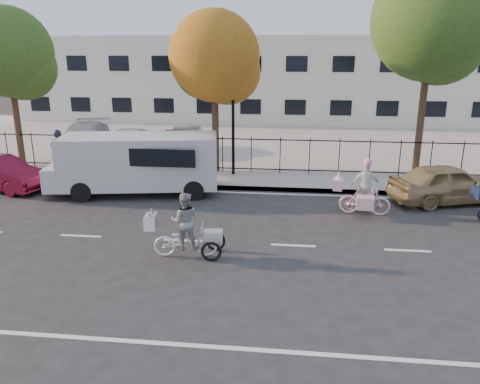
# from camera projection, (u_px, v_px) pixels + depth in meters

# --- Properties ---
(ground) EXTENTS (120.00, 120.00, 0.00)m
(ground) POSITION_uv_depth(u_px,v_px,m) (185.00, 241.00, 12.95)
(ground) COLOR #333334
(road_markings) EXTENTS (60.00, 9.52, 0.01)m
(road_markings) POSITION_uv_depth(u_px,v_px,m) (185.00, 241.00, 12.95)
(road_markings) COLOR silver
(road_markings) RESTS_ON ground
(curb) EXTENTS (60.00, 0.10, 0.15)m
(curb) POSITION_uv_depth(u_px,v_px,m) (214.00, 187.00, 17.73)
(curb) COLOR #A8A399
(curb) RESTS_ON ground
(sidewalk) EXTENTS (60.00, 2.20, 0.15)m
(sidewalk) POSITION_uv_depth(u_px,v_px,m) (219.00, 180.00, 18.73)
(sidewalk) COLOR #A8A399
(sidewalk) RESTS_ON ground
(parking_lot) EXTENTS (60.00, 15.60, 0.15)m
(parking_lot) POSITION_uv_depth(u_px,v_px,m) (243.00, 140.00, 27.19)
(parking_lot) COLOR #A8A399
(parking_lot) RESTS_ON ground
(iron_fence) EXTENTS (58.00, 0.06, 1.50)m
(iron_fence) POSITION_uv_depth(u_px,v_px,m) (223.00, 154.00, 19.54)
(iron_fence) COLOR black
(iron_fence) RESTS_ON sidewalk
(building) EXTENTS (34.00, 10.00, 6.00)m
(building) POSITION_uv_depth(u_px,v_px,m) (257.00, 78.00, 35.85)
(building) COLOR silver
(building) RESTS_ON ground
(lamppost) EXTENTS (0.36, 0.36, 4.33)m
(lamppost) POSITION_uv_depth(u_px,v_px,m) (233.00, 102.00, 18.46)
(lamppost) COLOR black
(lamppost) RESTS_ON sidewalk
(street_sign) EXTENTS (0.85, 0.06, 1.80)m
(street_sign) POSITION_uv_depth(u_px,v_px,m) (177.00, 143.00, 19.20)
(street_sign) COLOR black
(street_sign) RESTS_ON sidewalk
(zebra_trike) EXTENTS (1.99, 0.85, 1.70)m
(zebra_trike) POSITION_uv_depth(u_px,v_px,m) (185.00, 232.00, 11.82)
(zebra_trike) COLOR white
(zebra_trike) RESTS_ON ground
(unicorn_bike) EXTENTS (1.86, 1.31, 1.85)m
(unicorn_bike) POSITION_uv_depth(u_px,v_px,m) (364.00, 194.00, 14.83)
(unicorn_bike) COLOR #F9BDD4
(unicorn_bike) RESTS_ON ground
(white_van) EXTENTS (6.32, 2.92, 2.15)m
(white_van) POSITION_uv_depth(u_px,v_px,m) (137.00, 162.00, 16.93)
(white_van) COLOR silver
(white_van) RESTS_ON ground
(red_sedan) EXTENTS (4.00, 2.32, 1.25)m
(red_sedan) POSITION_uv_depth(u_px,v_px,m) (1.00, 174.00, 17.53)
(red_sedan) COLOR #5D0A20
(red_sedan) RESTS_ON ground
(gold_sedan) EXTENTS (4.32, 2.78, 1.37)m
(gold_sedan) POSITION_uv_depth(u_px,v_px,m) (448.00, 184.00, 16.00)
(gold_sedan) COLOR #A18A57
(gold_sedan) RESTS_ON ground
(pedestrian) EXTENTS (0.76, 0.60, 1.83)m
(pedestrian) POSITION_uv_depth(u_px,v_px,m) (59.00, 151.00, 19.25)
(pedestrian) COLOR black
(pedestrian) RESTS_ON sidewalk
(lot_car_a) EXTENTS (3.00, 5.38, 1.47)m
(lot_car_a) POSITION_uv_depth(u_px,v_px,m) (85.00, 139.00, 23.02)
(lot_car_a) COLOR #A7A9AE
(lot_car_a) RESTS_ON parking_lot
(lot_car_b) EXTENTS (2.44, 4.65, 1.25)m
(lot_car_b) POSITION_uv_depth(u_px,v_px,m) (127.00, 143.00, 22.46)
(lot_car_b) COLOR silver
(lot_car_b) RESTS_ON parking_lot
(lot_car_c) EXTENTS (1.62, 3.80, 1.22)m
(lot_car_c) POSITION_uv_depth(u_px,v_px,m) (186.00, 140.00, 23.30)
(lot_car_c) COLOR #4E5256
(lot_car_c) RESTS_ON parking_lot
(tree_west) EXTENTS (3.74, 3.73, 6.85)m
(tree_west) POSITION_uv_depth(u_px,v_px,m) (12.00, 57.00, 19.51)
(tree_west) COLOR #442D1D
(tree_west) RESTS_ON ground
(tree_mid) EXTENTS (3.64, 3.63, 6.65)m
(tree_mid) POSITION_uv_depth(u_px,v_px,m) (218.00, 61.00, 18.61)
(tree_mid) COLOR #442D1D
(tree_mid) RESTS_ON ground
(tree_east) EXTENTS (4.62, 4.62, 8.48)m
(tree_east) POSITION_uv_depth(u_px,v_px,m) (435.00, 26.00, 17.86)
(tree_east) COLOR #442D1D
(tree_east) RESTS_ON ground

